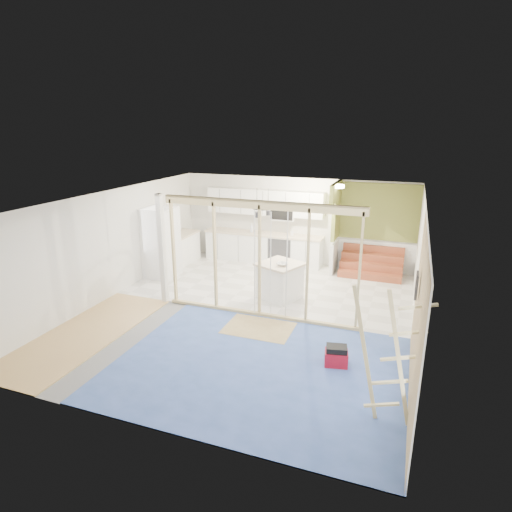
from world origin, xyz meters
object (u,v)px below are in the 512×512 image
(toolbox, at_px, (336,356))
(ladder, at_px, (386,357))
(island, at_px, (280,281))
(fridge, at_px, (161,243))

(toolbox, relative_size, ladder, 0.22)
(island, bearing_deg, fridge, -164.07)
(fridge, xyz_separation_m, toolbox, (5.37, -2.98, -0.80))
(island, height_order, toolbox, island)
(toolbox, bearing_deg, fridge, 139.89)
(toolbox, bearing_deg, island, 114.27)
(fridge, xyz_separation_m, island, (3.55, -0.41, -0.52))
(fridge, height_order, ladder, ladder)
(fridge, bearing_deg, ladder, -34.53)
(island, bearing_deg, ladder, -32.53)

